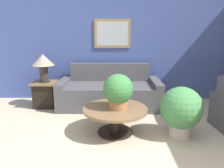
% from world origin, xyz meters
% --- Properties ---
extents(wall_back, '(6.88, 0.09, 2.60)m').
position_xyz_m(wall_back, '(-0.01, 3.11, 1.31)').
color(wall_back, '#42569E').
rests_on(wall_back, ground_plane).
extents(couch_main, '(2.21, 1.00, 0.91)m').
position_xyz_m(couch_main, '(-0.50, 2.53, 0.30)').
color(couch_main, '#4C4C51').
rests_on(couch_main, ground_plane).
extents(coffee_table, '(1.04, 1.04, 0.43)m').
position_xyz_m(coffee_table, '(-0.38, 1.17, 0.31)').
color(coffee_table, black).
rests_on(coffee_table, ground_plane).
extents(side_table, '(0.52, 0.52, 0.56)m').
position_xyz_m(side_table, '(-1.92, 2.46, 0.28)').
color(side_table, black).
rests_on(side_table, ground_plane).
extents(table_lamp, '(0.47, 0.47, 0.61)m').
position_xyz_m(table_lamp, '(-1.92, 2.46, 0.98)').
color(table_lamp, '#2D2823').
rests_on(table_lamp, side_table).
extents(potted_plant_on_table, '(0.48, 0.48, 0.56)m').
position_xyz_m(potted_plant_on_table, '(-0.34, 1.15, 0.73)').
color(potted_plant_on_table, '#9E6B42').
rests_on(potted_plant_on_table, coffee_table).
extents(potted_plant_floor, '(0.66, 0.66, 0.81)m').
position_xyz_m(potted_plant_floor, '(0.64, 1.05, 0.45)').
color(potted_plant_floor, beige).
rests_on(potted_plant_floor, ground_plane).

